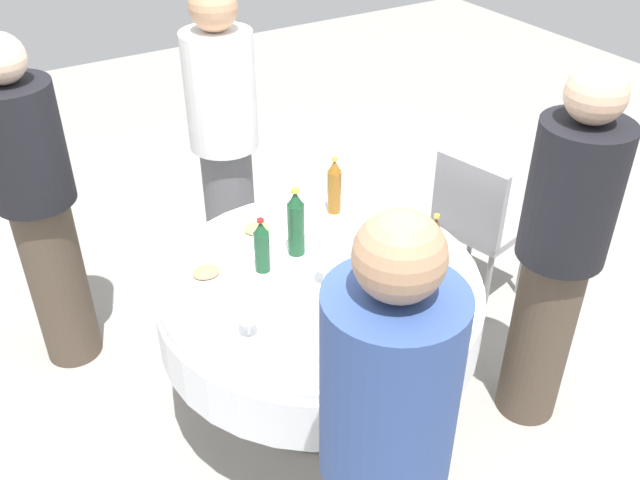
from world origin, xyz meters
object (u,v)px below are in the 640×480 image
object	(u,v)px
bottle_amber_front	(334,187)
bottle_dark_green_west	(295,224)
chair_inner	(477,218)
person_left	(225,143)
plate_south	(390,296)
person_front	(383,469)
plate_north	(206,275)
wine_glass_far	(248,314)
person_west	(38,207)
bottle_brown_mid	(433,249)
person_mid	(559,253)
bottle_dark_green_left	(262,247)
wine_glass_mid	(325,262)
dining_table	(320,305)
plate_east	(257,231)
wine_glass_inner	(364,232)

from	to	relation	value
bottle_amber_front	bottle_dark_green_west	distance (m)	0.37
chair_inner	person_left	bearing A→B (deg)	-140.83
plate_south	person_front	bearing A→B (deg)	52.40
bottle_dark_green_west	plate_north	distance (m)	0.41
wine_glass_far	person_west	xyz separation A→B (m)	(0.46, -1.12, -0.00)
bottle_brown_mid	plate_south	size ratio (longest dim) A/B	1.31
bottle_brown_mid	person_west	world-z (taller)	person_west
wine_glass_far	person_mid	bearing A→B (deg)	165.78
bottle_dark_green_left	chair_inner	bearing A→B (deg)	-175.51
wine_glass_mid	plate_north	xyz separation A→B (m)	(0.38, -0.28, -0.09)
person_left	chair_inner	bearing A→B (deg)	-33.71
chair_inner	wine_glass_far	bearing A→B (deg)	-87.02
wine_glass_mid	bottle_brown_mid	bearing A→B (deg)	153.87
wine_glass_mid	plate_north	world-z (taller)	wine_glass_mid
bottle_dark_green_left	person_mid	size ratio (longest dim) A/B	0.15
bottle_amber_front	plate_south	size ratio (longest dim) A/B	1.22
dining_table	wine_glass_mid	distance (m)	0.26
bottle_brown_mid	wine_glass_mid	world-z (taller)	bottle_brown_mid
plate_north	person_left	size ratio (longest dim) A/B	0.15
wine_glass_mid	person_left	xyz separation A→B (m)	(-0.08, -1.09, 0.03)
bottle_dark_green_west	bottle_brown_mid	world-z (taller)	bottle_dark_green_west
bottle_dark_green_west	plate_north	world-z (taller)	bottle_dark_green_west
dining_table	wine_glass_far	size ratio (longest dim) A/B	8.74
bottle_amber_front	person_mid	xyz separation A→B (m)	(-0.49, 0.87, -0.02)
bottle_dark_green_left	plate_east	world-z (taller)	bottle_dark_green_left
bottle_dark_green_west	wine_glass_mid	distance (m)	0.24
wine_glass_far	plate_north	xyz separation A→B (m)	(-0.01, -0.40, -0.09)
plate_east	plate_north	xyz separation A→B (m)	(0.32, 0.18, 0.00)
bottle_dark_green_west	person_front	xyz separation A→B (m)	(0.39, 1.16, -0.00)
bottle_amber_front	plate_north	bearing A→B (deg)	12.87
bottle_amber_front	person_mid	size ratio (longest dim) A/B	0.17
bottle_dark_green_west	bottle_brown_mid	distance (m)	0.57
person_west	wine_glass_mid	bearing A→B (deg)	-91.88
person_front	chair_inner	bearing A→B (deg)	-118.35
bottle_dark_green_west	plate_north	xyz separation A→B (m)	(0.39, -0.04, -0.13)
plate_south	plate_east	bearing A→B (deg)	-71.11
person_mid	person_west	bearing A→B (deg)	-99.69
bottle_dark_green_west	wine_glass_far	bearing A→B (deg)	42.62
plate_north	plate_south	world-z (taller)	same
plate_north	person_left	xyz separation A→B (m)	(-0.46, -0.81, 0.12)
wine_glass_mid	bottle_dark_green_left	bearing A→B (deg)	-51.42
dining_table	person_left	bearing A→B (deg)	-93.99
plate_east	person_left	bearing A→B (deg)	-103.08
chair_inner	bottle_dark_green_west	bearing A→B (deg)	-99.76
wine_glass_inner	person_west	bearing A→B (deg)	-38.79
dining_table	person_front	size ratio (longest dim) A/B	0.79
bottle_brown_mid	person_mid	world-z (taller)	person_mid
wine_glass_mid	plate_south	size ratio (longest dim) A/B	0.63
person_west	person_left	size ratio (longest dim) A/B	0.97
plate_north	plate_east	bearing A→B (deg)	-150.48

